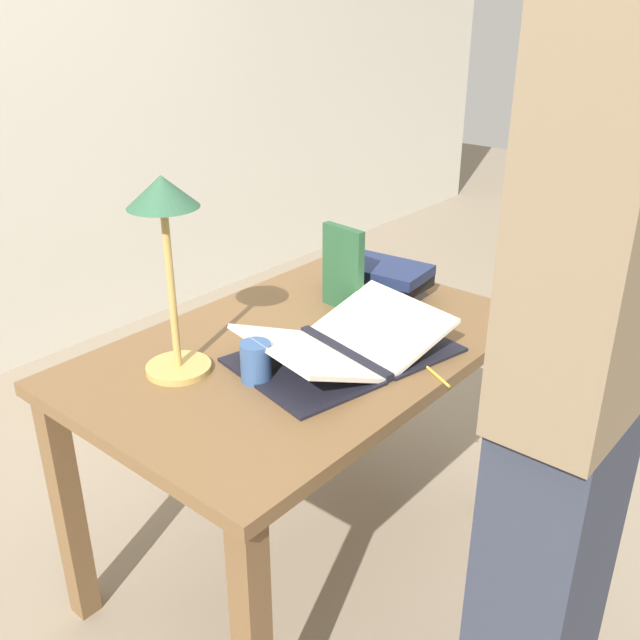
# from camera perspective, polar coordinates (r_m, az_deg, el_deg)

# --- Properties ---
(ground_plane) EXTENTS (12.00, 12.00, 0.00)m
(ground_plane) POSITION_cam_1_polar(r_m,az_deg,el_deg) (2.28, -1.20, -18.50)
(ground_plane) COLOR gray
(reading_desk) EXTENTS (1.18, 0.77, 0.73)m
(reading_desk) POSITION_cam_1_polar(r_m,az_deg,el_deg) (1.91, -1.36, -4.73)
(reading_desk) COLOR brown
(reading_desk) RESTS_ON ground_plane
(open_book) EXTENTS (0.59, 0.45, 0.10)m
(open_book) POSITION_cam_1_polar(r_m,az_deg,el_deg) (1.78, 1.99, -2.08)
(open_book) COLOR black
(open_book) RESTS_ON reading_desk
(book_stack_tall) EXTENTS (0.20, 0.31, 0.10)m
(book_stack_tall) POSITION_cam_1_polar(r_m,az_deg,el_deg) (2.15, 4.71, 3.34)
(book_stack_tall) COLOR slate
(book_stack_tall) RESTS_ON reading_desk
(book_standing_upright) EXTENTS (0.04, 0.14, 0.24)m
(book_standing_upright) POSITION_cam_1_polar(r_m,az_deg,el_deg) (2.02, 1.85, 4.14)
(book_standing_upright) COLOR #234C2D
(book_standing_upright) RESTS_ON reading_desk
(reading_lamp) EXTENTS (0.16, 0.16, 0.48)m
(reading_lamp) POSITION_cam_1_polar(r_m,az_deg,el_deg) (1.62, -12.25, 7.10)
(reading_lamp) COLOR tan
(reading_lamp) RESTS_ON reading_desk
(coffee_mug) EXTENTS (0.09, 0.08, 0.10)m
(coffee_mug) POSITION_cam_1_polar(r_m,az_deg,el_deg) (1.67, -5.15, -3.32)
(coffee_mug) COLOR #335184
(coffee_mug) RESTS_ON reading_desk
(pencil) EXTENTS (0.08, 0.14, 0.01)m
(pencil) POSITION_cam_1_polar(r_m,az_deg,el_deg) (1.74, 9.00, -4.13)
(pencil) COLOR gold
(pencil) RESTS_ON reading_desk
(person_reader) EXTENTS (0.36, 0.21, 1.78)m
(person_reader) POSITION_cam_1_polar(r_m,az_deg,el_deg) (1.40, 19.59, -6.01)
(person_reader) COLOR #2D3342
(person_reader) RESTS_ON ground_plane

